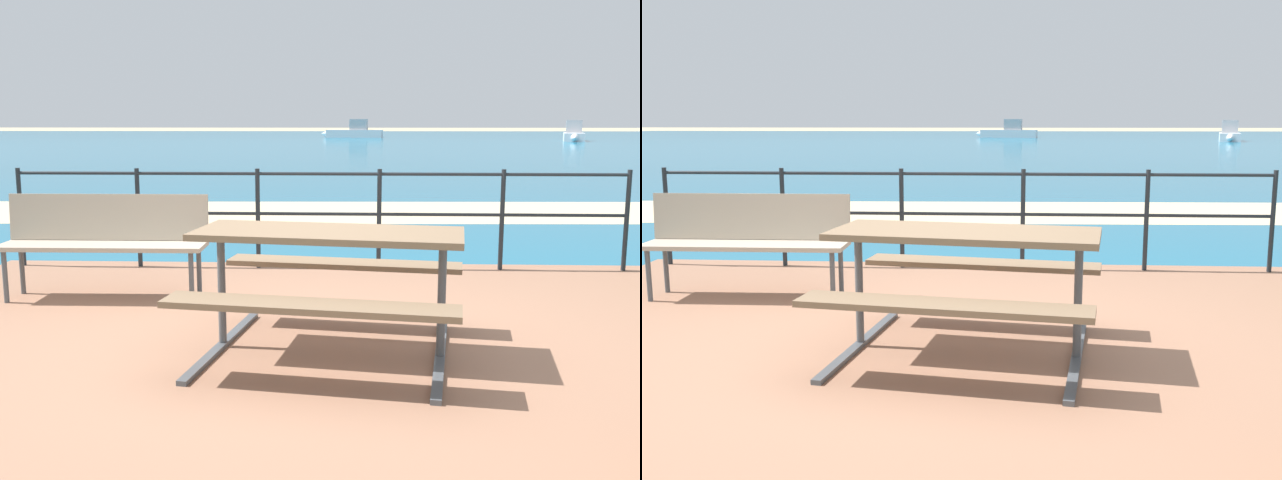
{
  "view_description": "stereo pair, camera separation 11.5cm",
  "coord_description": "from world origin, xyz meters",
  "views": [
    {
      "loc": [
        0.31,
        -4.47,
        1.51
      ],
      "look_at": [
        0.05,
        1.5,
        0.48
      ],
      "focal_mm": 39.89,
      "sensor_mm": 36.0,
      "label": 1
    },
    {
      "loc": [
        0.42,
        -4.46,
        1.51
      ],
      "look_at": [
        0.05,
        1.5,
        0.48
      ],
      "focal_mm": 39.89,
      "sensor_mm": 36.0,
      "label": 2
    }
  ],
  "objects": [
    {
      "name": "ground_plane",
      "position": [
        0.0,
        0.0,
        0.0
      ],
      "size": [
        240.0,
        240.0,
        0.0
      ],
      "primitive_type": "plane",
      "color": "tan"
    },
    {
      "name": "patio_paving",
      "position": [
        0.0,
        0.0,
        0.03
      ],
      "size": [
        6.4,
        5.2,
        0.06
      ],
      "primitive_type": "cube",
      "color": "#996B51",
      "rests_on": "ground"
    },
    {
      "name": "sea_water",
      "position": [
        0.0,
        40.0,
        0.01
      ],
      "size": [
        90.0,
        90.0,
        0.01
      ],
      "primitive_type": "cube",
      "color": "#196B8E",
      "rests_on": "ground"
    },
    {
      "name": "beach_strip",
      "position": [
        0.0,
        7.04,
        0.01
      ],
      "size": [
        54.06,
        4.66,
        0.01
      ],
      "primitive_type": "cube",
      "rotation": [
        0.0,
        0.0,
        0.03
      ],
      "color": "beige",
      "rests_on": "ground"
    },
    {
      "name": "picnic_table",
      "position": [
        0.18,
        -0.21,
        0.64
      ],
      "size": [
        1.81,
        1.64,
        0.78
      ],
      "rotation": [
        0.0,
        0.0,
        -0.15
      ],
      "color": "#7A6047",
      "rests_on": "patio_paving"
    },
    {
      "name": "park_bench",
      "position": [
        -1.68,
        1.15,
        0.57
      ],
      "size": [
        1.65,
        0.42,
        0.84
      ],
      "rotation": [
        0.0,
        0.0,
        0.01
      ],
      "color": "tan",
      "rests_on": "patio_paving"
    },
    {
      "name": "railing_fence",
      "position": [
        0.0,
        2.36,
        0.67
      ],
      "size": [
        5.94,
        0.04,
        0.97
      ],
      "color": "#1E2328",
      "rests_on": "patio_paving"
    },
    {
      "name": "boat_near",
      "position": [
        15.6,
        45.41,
        0.44
      ],
      "size": [
        2.44,
        5.05,
        1.41
      ],
      "rotation": [
        0.0,
        0.0,
        4.44
      ],
      "color": "silver",
      "rests_on": "sea_water"
    },
    {
      "name": "boat_mid",
      "position": [
        0.6,
        53.61,
        0.48
      ],
      "size": [
        5.08,
        1.91,
        1.48
      ],
      "rotation": [
        0.0,
        0.0,
        2.97
      ],
      "color": "silver",
      "rests_on": "sea_water"
    }
  ]
}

